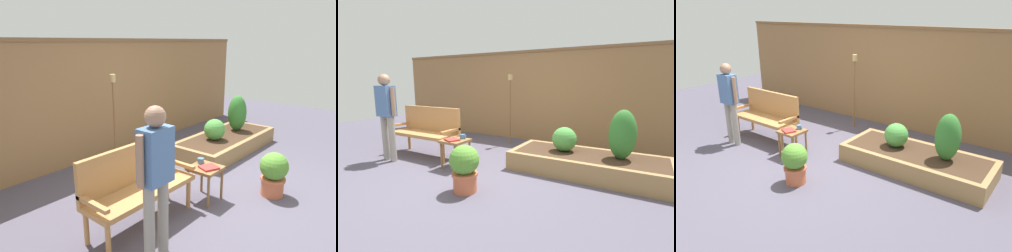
% 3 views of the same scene
% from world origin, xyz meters
% --- Properties ---
extents(ground_plane, '(14.00, 14.00, 0.00)m').
position_xyz_m(ground_plane, '(0.00, 0.00, 0.00)').
color(ground_plane, '#514C5B').
extents(fence_back, '(8.40, 0.14, 2.16)m').
position_xyz_m(fence_back, '(0.00, 2.60, 1.09)').
color(fence_back, olive).
rests_on(fence_back, ground_plane).
extents(garden_bench, '(1.44, 0.48, 0.94)m').
position_xyz_m(garden_bench, '(-1.39, 0.43, 0.54)').
color(garden_bench, '#B77F47').
rests_on(garden_bench, ground_plane).
extents(side_table, '(0.40, 0.40, 0.48)m').
position_xyz_m(side_table, '(-0.41, 0.12, 0.40)').
color(side_table, olive).
rests_on(side_table, ground_plane).
extents(cup_on_table, '(0.12, 0.09, 0.08)m').
position_xyz_m(cup_on_table, '(-0.35, 0.24, 0.52)').
color(cup_on_table, teal).
rests_on(cup_on_table, side_table).
extents(book_on_table, '(0.28, 0.27, 0.03)m').
position_xyz_m(book_on_table, '(-0.42, 0.06, 0.49)').
color(book_on_table, '#B2332D').
rests_on(book_on_table, side_table).
extents(potted_boxwood, '(0.39, 0.39, 0.63)m').
position_xyz_m(potted_boxwood, '(0.31, -0.54, 0.35)').
color(potted_boxwood, '#C66642').
rests_on(potted_boxwood, ground_plane).
extents(raised_planter_bed, '(2.40, 1.00, 0.30)m').
position_xyz_m(raised_planter_bed, '(1.57, 0.95, 0.15)').
color(raised_planter_bed, '#997547').
rests_on(raised_planter_bed, ground_plane).
extents(shrub_near_bench, '(0.40, 0.40, 0.40)m').
position_xyz_m(shrub_near_bench, '(1.18, 0.98, 0.50)').
color(shrub_near_bench, brown).
rests_on(shrub_near_bench, raised_planter_bed).
extents(shrub_far_corner, '(0.38, 0.38, 0.73)m').
position_xyz_m(shrub_far_corner, '(2.03, 0.98, 0.67)').
color(shrub_far_corner, brown).
rests_on(shrub_far_corner, raised_planter_bed).
extents(tiki_torch, '(0.10, 0.10, 1.59)m').
position_xyz_m(tiki_torch, '(-0.39, 1.98, 1.10)').
color(tiki_torch, brown).
rests_on(tiki_torch, ground_plane).
extents(person_by_bench, '(0.47, 0.20, 1.56)m').
position_xyz_m(person_by_bench, '(-1.72, -0.18, 0.93)').
color(person_by_bench, gray).
rests_on(person_by_bench, ground_plane).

